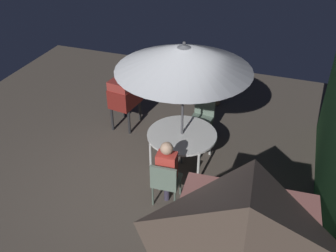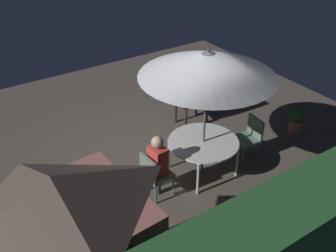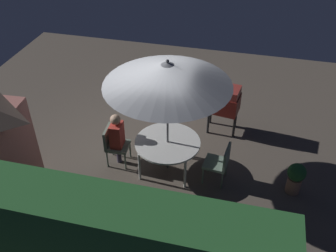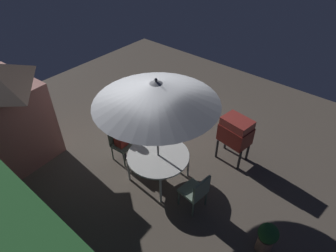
{
  "view_description": "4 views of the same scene",
  "coord_description": "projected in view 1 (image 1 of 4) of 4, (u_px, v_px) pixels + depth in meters",
  "views": [
    {
      "loc": [
        5.09,
        2.27,
        4.91
      ],
      "look_at": [
        -0.74,
        0.23,
        0.84
      ],
      "focal_mm": 40.62,
      "sensor_mm": 36.0,
      "label": 1
    },
    {
      "loc": [
        3.33,
        5.38,
        4.98
      ],
      "look_at": [
        -0.22,
        0.05,
        1.01
      ],
      "focal_mm": 42.51,
      "sensor_mm": 36.0,
      "label": 2
    },
    {
      "loc": [
        -2.2,
        6.44,
        5.7
      ],
      "look_at": [
        -0.68,
        0.27,
        0.94
      ],
      "focal_mm": 40.78,
      "sensor_mm": 36.0,
      "label": 3
    },
    {
      "loc": [
        -3.76,
        3.79,
        5.04
      ],
      "look_at": [
        -0.49,
        -0.11,
        1.03
      ],
      "focal_mm": 30.35,
      "sensor_mm": 36.0,
      "label": 4
    }
  ],
  "objects": [
    {
      "name": "bbq_grill",
      "position": [
        125.0,
        93.0,
        8.52
      ],
      "size": [
        0.76,
        0.59,
        1.2
      ],
      "color": "maroon",
      "rests_on": "ground"
    },
    {
      "name": "chair_far_side",
      "position": [
        202.0,
        115.0,
        8.34
      ],
      "size": [
        0.51,
        0.51,
        0.9
      ],
      "color": "slate",
      "rests_on": "ground"
    },
    {
      "name": "chair_near_shed",
      "position": [
        165.0,
        180.0,
        6.55
      ],
      "size": [
        0.49,
        0.49,
        0.9
      ],
      "color": "slate",
      "rests_on": "ground"
    },
    {
      "name": "person_in_red",
      "position": [
        167.0,
        166.0,
        6.48
      ],
      "size": [
        0.26,
        0.35,
        1.26
      ],
      "color": "#CC3D33",
      "rests_on": "ground"
    },
    {
      "name": "potted_plant_by_shed",
      "position": [
        215.0,
        90.0,
        9.61
      ],
      "size": [
        0.36,
        0.36,
        0.7
      ],
      "color": "#936651",
      "rests_on": "ground"
    },
    {
      "name": "patio_table",
      "position": [
        182.0,
        136.0,
        7.41
      ],
      "size": [
        1.36,
        1.36,
        0.73
      ],
      "color": "white",
      "rests_on": "ground"
    },
    {
      "name": "ground_plane",
      "position": [
        144.0,
        180.0,
        7.34
      ],
      "size": [
        11.0,
        11.0,
        0.0
      ],
      "primitive_type": "plane",
      "color": "brown"
    },
    {
      "name": "patio_umbrella",
      "position": [
        184.0,
        57.0,
        6.51
      ],
      "size": [
        2.43,
        2.43,
        2.6
      ],
      "color": "#4C4C51",
      "rests_on": "ground"
    }
  ]
}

